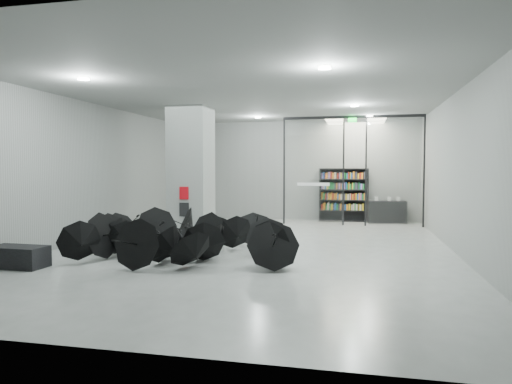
% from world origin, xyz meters
% --- Properties ---
extents(room, '(14.00, 14.02, 4.01)m').
position_xyz_m(room, '(0.00, 0.00, 2.84)').
color(room, gray).
rests_on(room, ground).
extents(column, '(1.20, 1.20, 4.00)m').
position_xyz_m(column, '(-2.50, 2.00, 2.00)').
color(column, slate).
rests_on(column, ground).
extents(fire_cabinet, '(0.28, 0.04, 0.38)m').
position_xyz_m(fire_cabinet, '(-2.50, 1.38, 1.35)').
color(fire_cabinet, '#A50A07').
rests_on(fire_cabinet, column).
extents(info_panel, '(0.30, 0.03, 0.42)m').
position_xyz_m(info_panel, '(-2.50, 1.38, 0.85)').
color(info_panel, black).
rests_on(info_panel, column).
extents(exit_sign, '(0.30, 0.06, 0.15)m').
position_xyz_m(exit_sign, '(2.40, 5.30, 3.82)').
color(exit_sign, '#0CE533').
rests_on(exit_sign, room).
extents(glass_partition, '(5.06, 0.08, 4.00)m').
position_xyz_m(glass_partition, '(2.39, 5.50, 2.18)').
color(glass_partition, silver).
rests_on(glass_partition, ground).
extents(bench, '(1.42, 0.64, 0.45)m').
position_xyz_m(bench, '(-4.50, -3.36, 0.23)').
color(bench, black).
rests_on(bench, ground).
extents(bookshelf, '(1.92, 0.52, 2.09)m').
position_xyz_m(bookshelf, '(2.07, 6.75, 1.05)').
color(bookshelf, black).
rests_on(bookshelf, ground).
extents(shop_counter, '(1.49, 0.76, 0.85)m').
position_xyz_m(shop_counter, '(3.70, 6.54, 0.43)').
color(shop_counter, black).
rests_on(shop_counter, ground).
extents(umbrella_cluster, '(5.94, 4.79, 1.28)m').
position_xyz_m(umbrella_cluster, '(-1.45, -1.49, 0.31)').
color(umbrella_cluster, black).
rests_on(umbrella_cluster, ground).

